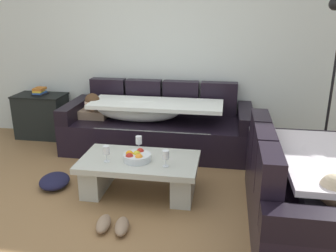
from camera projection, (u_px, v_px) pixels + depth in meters
ground_plane at (105, 211)px, 3.42m from camera, size 14.00×14.00×0.00m
back_wall at (150, 44)px, 5.00m from camera, size 9.00×0.10×2.70m
couch_along_wall at (155, 126)px, 4.81m from camera, size 2.46×0.92×0.88m
couch_near_window at (304, 193)px, 3.08m from camera, size 0.92×1.76×0.88m
coffee_table at (140, 172)px, 3.69m from camera, size 1.20×0.68×0.38m
fruit_bowl at (137, 157)px, 3.60m from camera, size 0.28×0.28×0.10m
wine_glass_near_left at (106, 151)px, 3.55m from camera, size 0.07×0.07×0.17m
wine_glass_near_right at (166, 155)px, 3.45m from camera, size 0.07×0.07×0.17m
wine_glass_far_back at (139, 141)px, 3.82m from camera, size 0.07×0.07×0.17m
side_cabinet at (42, 116)px, 5.29m from camera, size 0.72×0.44×0.64m
book_stack_on_cabinet at (39, 91)px, 5.18m from camera, size 0.18×0.23×0.10m
floor_lamp at (330, 73)px, 4.20m from camera, size 0.33×0.31×1.95m
pair_of_shoes at (113, 225)px, 3.13m from camera, size 0.33×0.30×0.09m
crumpled_garment at (55, 181)px, 3.88m from camera, size 0.42×0.47×0.12m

